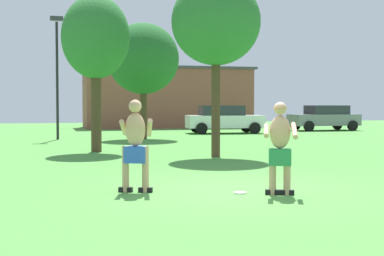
% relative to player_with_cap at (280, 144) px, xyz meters
% --- Properties ---
extents(ground_plane, '(80.00, 80.00, 0.00)m').
position_rel_player_with_cap_xyz_m(ground_plane, '(-0.50, 0.72, -0.92)').
color(ground_plane, '#4C8E3D').
extents(player_with_cap, '(0.75, 0.74, 1.68)m').
position_rel_player_with_cap_xyz_m(player_with_cap, '(0.00, 0.00, 0.00)').
color(player_with_cap, black).
rests_on(player_with_cap, ground_plane).
extents(player_in_blue, '(0.67, 0.75, 1.72)m').
position_rel_player_with_cap_xyz_m(player_in_blue, '(-2.46, 0.97, -0.01)').
color(player_in_blue, black).
rests_on(player_in_blue, ground_plane).
extents(frisbee, '(0.24, 0.24, 0.03)m').
position_rel_player_with_cap_xyz_m(frisbee, '(-0.64, 0.32, -0.91)').
color(frisbee, white).
rests_on(frisbee, ground_plane).
extents(car_white_near_post, '(4.45, 2.35, 1.58)m').
position_rel_player_with_cap_xyz_m(car_white_near_post, '(5.62, 20.45, -0.10)').
color(car_white_near_post, white).
rests_on(car_white_near_post, ground_plane).
extents(car_gray_far_end, '(4.33, 2.09, 1.58)m').
position_rel_player_with_cap_xyz_m(car_gray_far_end, '(12.82, 22.11, -0.10)').
color(car_gray_far_end, slate).
rests_on(car_gray_far_end, ground_plane).
extents(lamp_post, '(0.60, 0.24, 5.71)m').
position_rel_player_with_cap_xyz_m(lamp_post, '(-3.60, 17.19, 2.58)').
color(lamp_post, black).
rests_on(lamp_post, ground_plane).
extents(outbuilding_behind_lot, '(12.07, 4.77, 4.28)m').
position_rel_player_with_cap_xyz_m(outbuilding_behind_lot, '(4.21, 29.35, 1.22)').
color(outbuilding_behind_lot, brown).
rests_on(outbuilding_behind_lot, ground_plane).
extents(tree_left_field, '(3.36, 3.36, 5.46)m').
position_rel_player_with_cap_xyz_m(tree_left_field, '(0.32, 16.45, 2.85)').
color(tree_left_field, '#4C3823').
rests_on(tree_left_field, ground_plane).
extents(tree_behind_players, '(2.32, 2.32, 5.36)m').
position_rel_player_with_cap_xyz_m(tree_behind_players, '(-2.42, 9.94, 2.96)').
color(tree_behind_players, '#4C3823').
rests_on(tree_behind_players, ground_plane).
extents(tree_near_building, '(2.76, 2.76, 5.54)m').
position_rel_player_with_cap_xyz_m(tree_near_building, '(1.03, 7.22, 3.24)').
color(tree_near_building, '#4C3823').
rests_on(tree_near_building, ground_plane).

